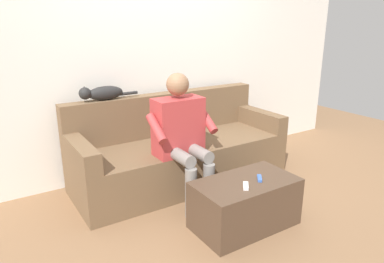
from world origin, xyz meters
The scene contains 8 objects.
ground_plane centered at (0.00, 0.60, 0.00)m, with size 8.00×8.00×0.00m, color #846042.
back_wall centered at (0.00, -0.60, 1.29)m, with size 5.34×0.06×2.58m, color silver.
couch centered at (0.00, -0.12, 0.30)m, with size 2.15×0.79×0.87m.
coffee_table centered at (0.00, 0.90, 0.20)m, with size 0.82×0.46×0.39m.
person_solo_seated centered at (0.20, 0.27, 0.65)m, with size 0.58×0.52×1.16m.
cat_on_backrest centered at (0.67, -0.40, 0.94)m, with size 0.57×0.12×0.14m.
remote_white centered at (0.08, 0.99, 0.40)m, with size 0.11×0.04×0.02m, color white.
remote_blue centered at (-0.11, 0.94, 0.40)m, with size 0.11×0.03×0.02m, color #3860B7.
Camera 1 is at (1.70, 2.79, 1.58)m, focal length 33.14 mm.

